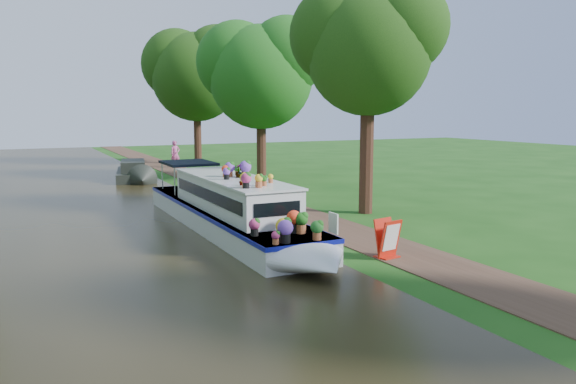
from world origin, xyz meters
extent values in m
plane|color=#174611|center=(0.00, 0.00, 0.00)|extent=(100.00, 100.00, 0.00)
cube|color=black|center=(-6.00, 0.00, 0.01)|extent=(10.00, 100.00, 0.02)
cube|color=#442D1F|center=(1.20, 0.00, 0.01)|extent=(2.20, 100.00, 0.03)
cube|color=silver|center=(-2.25, 2.67, 0.40)|extent=(2.20, 12.00, 0.75)
cube|color=#101594|center=(-2.25, 2.67, 0.71)|extent=(2.24, 12.04, 0.12)
cube|color=silver|center=(-2.25, 1.87, 1.29)|extent=(1.80, 7.00, 1.05)
cube|color=silver|center=(-2.25, 1.87, 1.85)|extent=(1.90, 7.10, 0.06)
cube|color=black|center=(-1.34, 1.87, 1.37)|extent=(0.03, 6.40, 0.38)
cube|color=black|center=(-3.16, 1.87, 1.37)|extent=(0.03, 6.40, 0.38)
cube|color=black|center=(-2.25, 6.97, 1.92)|extent=(1.90, 2.40, 0.10)
cube|color=white|center=(-1.10, -2.73, 1.07)|extent=(0.04, 0.45, 0.55)
imported|color=#174F15|center=(-2.73, -0.19, 2.09)|extent=(0.22, 0.26, 0.43)
imported|color=#174F15|center=(-2.10, 1.64, 2.10)|extent=(0.33, 0.33, 0.44)
cylinder|color=#321910|center=(3.80, 3.00, 2.27)|extent=(0.56, 0.56, 4.55)
sphere|color=#17370D|center=(3.80, 3.00, 6.23)|extent=(4.80, 4.80, 4.80)
sphere|color=#17370D|center=(4.76, 2.28, 7.19)|extent=(3.60, 3.60, 3.60)
sphere|color=#17370D|center=(2.96, 3.84, 6.95)|extent=(3.84, 3.84, 3.84)
cylinder|color=#321910|center=(4.50, 15.00, 1.92)|extent=(0.56, 0.56, 3.85)
sphere|color=#174F15|center=(4.50, 15.00, 5.95)|extent=(6.00, 6.00, 6.00)
sphere|color=#174F15|center=(5.70, 14.10, 7.15)|extent=(4.50, 4.50, 4.50)
sphere|color=#174F15|center=(3.45, 16.05, 6.85)|extent=(4.80, 4.80, 4.80)
cylinder|color=#321910|center=(4.00, 26.00, 2.10)|extent=(0.56, 0.56, 4.20)
sphere|color=#17370D|center=(4.00, 26.00, 6.51)|extent=(6.60, 6.60, 6.60)
sphere|color=#17370D|center=(5.32, 25.01, 7.83)|extent=(4.95, 4.95, 4.95)
sphere|color=#17370D|center=(2.85, 27.16, 7.50)|extent=(5.28, 5.28, 5.28)
cube|color=black|center=(-2.45, 18.26, 0.28)|extent=(2.64, 5.49, 0.53)
cube|color=black|center=(-2.45, 17.82, 0.85)|extent=(1.88, 3.27, 0.61)
cube|color=red|center=(0.45, -3.04, 0.05)|extent=(0.67, 0.58, 0.03)
cube|color=red|center=(0.45, -3.17, 0.57)|extent=(0.70, 0.38, 1.06)
cube|color=red|center=(0.45, -2.91, 0.57)|extent=(0.70, 0.38, 1.06)
cube|color=white|center=(0.45, -3.21, 0.62)|extent=(0.54, 0.27, 0.74)
imported|color=#E35D98|center=(1.68, 23.89, 0.98)|extent=(0.76, 0.57, 1.90)
imported|color=#1C5F23|center=(-0.60, 2.23, 0.19)|extent=(0.36, 0.32, 0.38)
camera|label=1|loc=(-8.68, -15.40, 4.06)|focal=35.00mm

